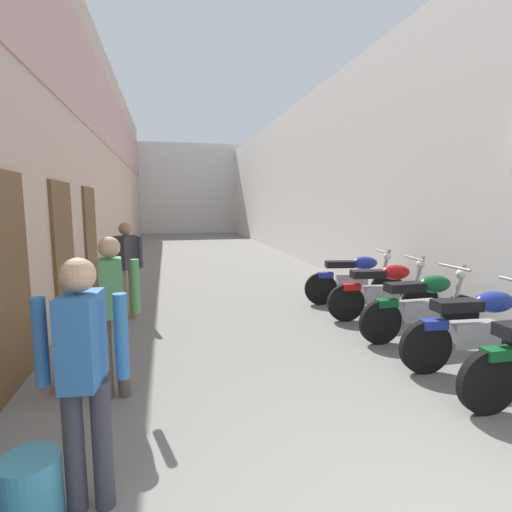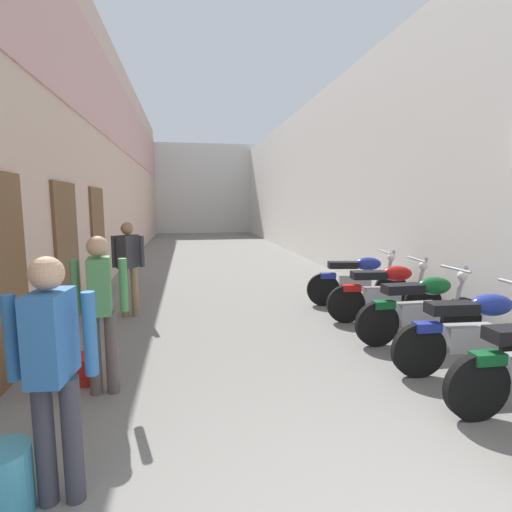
# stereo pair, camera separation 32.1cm
# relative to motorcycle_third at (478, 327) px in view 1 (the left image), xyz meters

# --- Properties ---
(ground_plane) EXTENTS (40.10, 40.10, 0.00)m
(ground_plane) POSITION_rel_motorcycle_third_xyz_m (-2.00, 7.30, -0.50)
(ground_plane) COLOR slate
(building_left) EXTENTS (0.45, 24.10, 6.18)m
(building_left) POSITION_rel_motorcycle_third_xyz_m (-5.14, 9.23, 2.61)
(building_left) COLOR beige
(building_left) RESTS_ON ground
(building_right) EXTENTS (0.45, 24.10, 5.17)m
(building_right) POSITION_rel_motorcycle_third_xyz_m (1.14, 9.30, 2.09)
(building_right) COLOR silver
(building_right) RESTS_ON ground
(building_far_end) EXTENTS (8.89, 2.00, 5.55)m
(building_far_end) POSITION_rel_motorcycle_third_xyz_m (-2.00, 22.35, 2.28)
(building_far_end) COLOR silver
(building_far_end) RESTS_ON ground
(motorcycle_third) EXTENTS (1.85, 0.58, 1.04)m
(motorcycle_third) POSITION_rel_motorcycle_third_xyz_m (0.00, 0.00, 0.00)
(motorcycle_third) COLOR black
(motorcycle_third) RESTS_ON ground
(motorcycle_fourth) EXTENTS (1.85, 0.58, 1.04)m
(motorcycle_fourth) POSITION_rel_motorcycle_third_xyz_m (0.00, 0.99, 0.00)
(motorcycle_fourth) COLOR black
(motorcycle_fourth) RESTS_ON ground
(motorcycle_fifth) EXTENTS (1.85, 0.58, 1.04)m
(motorcycle_fifth) POSITION_rel_motorcycle_third_xyz_m (-0.00, 1.96, 0.00)
(motorcycle_fifth) COLOR black
(motorcycle_fifth) RESTS_ON ground
(motorcycle_sixth) EXTENTS (1.84, 0.58, 1.04)m
(motorcycle_sixth) POSITION_rel_motorcycle_third_xyz_m (-0.00, 2.97, 0.00)
(motorcycle_sixth) COLOR black
(motorcycle_sixth) RESTS_ON ground
(pedestrian_by_doorway) EXTENTS (0.52, 0.36, 1.57)m
(pedestrian_by_doorway) POSITION_rel_motorcycle_third_xyz_m (-3.88, -1.21, 0.42)
(pedestrian_by_doorway) COLOR #383842
(pedestrian_by_doorway) RESTS_ON ground
(pedestrian_mid_alley) EXTENTS (0.52, 0.36, 1.57)m
(pedestrian_mid_alley) POSITION_rel_motorcycle_third_xyz_m (-3.91, 0.25, 0.42)
(pedestrian_mid_alley) COLOR #564C47
(pedestrian_mid_alley) RESTS_ON ground
(pedestrian_further_down) EXTENTS (0.52, 0.39, 1.57)m
(pedestrian_further_down) POSITION_rel_motorcycle_third_xyz_m (-4.03, 3.00, 0.42)
(pedestrian_further_down) COLOR #8C7251
(pedestrian_further_down) RESTS_ON ground
(water_jug_beside_first) EXTENTS (0.34, 0.34, 0.42)m
(water_jug_beside_first) POSITION_rel_motorcycle_third_xyz_m (-4.20, -1.26, -0.29)
(water_jug_beside_first) COLOR #4299B7
(water_jug_beside_first) RESTS_ON ground
(plastic_crate) EXTENTS (0.44, 0.32, 0.28)m
(plastic_crate) POSITION_rel_motorcycle_third_xyz_m (-4.28, 0.55, -0.36)
(plastic_crate) COLOR red
(plastic_crate) RESTS_ON ground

